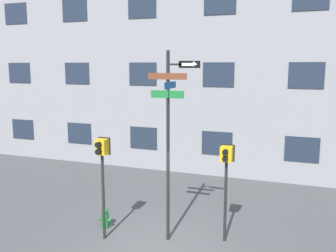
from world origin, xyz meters
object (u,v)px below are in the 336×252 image
pedestrian_signal_right (226,166)px  fire_hydrant (105,218)px  pedestrian_signal_left (102,161)px  street_sign_pole (170,130)px

pedestrian_signal_right → fire_hydrant: (-3.49, -0.39, -1.81)m
pedestrian_signal_left → pedestrian_signal_right: pedestrian_signal_left is taller
street_sign_pole → pedestrian_signal_left: 2.02m
pedestrian_signal_left → fire_hydrant: bearing=117.8°
fire_hydrant → pedestrian_signal_right: bearing=6.3°
street_sign_pole → fire_hydrant: bearing=178.0°
fire_hydrant → street_sign_pole: bearing=-2.0°
street_sign_pole → pedestrian_signal_left: street_sign_pole is taller
pedestrian_signal_left → fire_hydrant: size_ratio=4.61×
street_sign_pole → pedestrian_signal_right: size_ratio=1.92×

